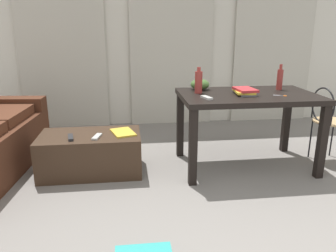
# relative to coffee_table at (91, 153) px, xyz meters

# --- Properties ---
(ground_plane) EXTENTS (8.61, 8.61, 0.00)m
(ground_plane) POSITION_rel_coffee_table_xyz_m (1.01, -0.45, -0.19)
(ground_plane) COLOR gray
(wall_back) EXTENTS (5.87, 0.10, 2.48)m
(wall_back) POSITION_rel_coffee_table_xyz_m (1.01, 1.74, 1.05)
(wall_back) COLOR silver
(wall_back) RESTS_ON ground
(curtains) EXTENTS (4.18, 0.03, 2.19)m
(curtains) POSITION_rel_coffee_table_xyz_m (1.01, 1.66, 0.90)
(curtains) COLOR beige
(curtains) RESTS_ON ground
(coffee_table) EXTENTS (0.96, 0.54, 0.39)m
(coffee_table) POSITION_rel_coffee_table_xyz_m (0.00, 0.00, 0.00)
(coffee_table) COLOR #382619
(coffee_table) RESTS_ON ground
(craft_table) EXTENTS (1.31, 0.82, 0.75)m
(craft_table) POSITION_rel_coffee_table_xyz_m (1.54, -0.03, 0.46)
(craft_table) COLOR black
(craft_table) RESTS_ON ground
(wire_chair) EXTENTS (0.37, 0.38, 0.80)m
(wire_chair) POSITION_rel_coffee_table_xyz_m (2.40, -0.03, 0.30)
(wire_chair) COLOR tan
(wire_chair) RESTS_ON ground
(bottle_near) EXTENTS (0.07, 0.07, 0.25)m
(bottle_near) POSITION_rel_coffee_table_xyz_m (1.06, 0.05, 0.67)
(bottle_near) COLOR #99332D
(bottle_near) RESTS_ON craft_table
(bottle_far) EXTENTS (0.06, 0.06, 0.26)m
(bottle_far) POSITION_rel_coffee_table_xyz_m (1.93, 0.13, 0.67)
(bottle_far) COLOR #99332D
(bottle_far) RESTS_ON craft_table
(bowl) EXTENTS (0.19, 0.19, 0.11)m
(bowl) POSITION_rel_coffee_table_xyz_m (1.12, 0.23, 0.62)
(bowl) COLOR #477033
(bowl) RESTS_ON craft_table
(book_stack) EXTENTS (0.21, 0.31, 0.06)m
(book_stack) POSITION_rel_coffee_table_xyz_m (1.49, -0.06, 0.59)
(book_stack) COLOR #4C4C51
(book_stack) RESTS_ON craft_table
(tv_remote_on_table) EXTENTS (0.09, 0.16, 0.02)m
(tv_remote_on_table) POSITION_rel_coffee_table_xyz_m (1.08, -0.22, 0.57)
(tv_remote_on_table) COLOR #B7B7B2
(tv_remote_on_table) RESTS_ON craft_table
(scissors) EXTENTS (0.12, 0.08, 0.00)m
(scissors) POSITION_rel_coffee_table_xyz_m (1.81, -0.18, 0.56)
(scissors) COLOR #9EA0A5
(scissors) RESTS_ON craft_table
(tv_remote_primary) EXTENTS (0.09, 0.17, 0.02)m
(tv_remote_primary) POSITION_rel_coffee_table_xyz_m (0.08, -0.11, 0.20)
(tv_remote_primary) COLOR #B7B7B2
(tv_remote_primary) RESTS_ON coffee_table
(tv_remote_secondary) EXTENTS (0.08, 0.18, 0.02)m
(tv_remote_secondary) POSITION_rel_coffee_table_xyz_m (-0.16, -0.11, 0.20)
(tv_remote_secondary) COLOR #232326
(tv_remote_secondary) RESTS_ON coffee_table
(magazine) EXTENTS (0.27, 0.33, 0.02)m
(magazine) POSITION_rel_coffee_table_xyz_m (0.32, 0.00, 0.20)
(magazine) COLOR gold
(magazine) RESTS_ON coffee_table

